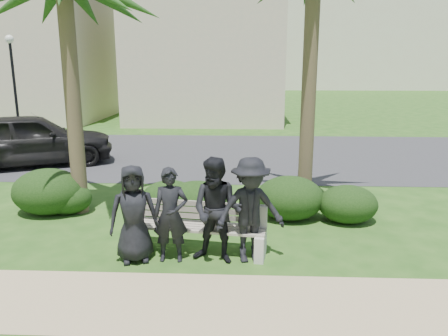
{
  "coord_description": "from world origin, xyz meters",
  "views": [
    {
      "loc": [
        1.05,
        -6.98,
        3.08
      ],
      "look_at": [
        0.69,
        1.0,
        1.17
      ],
      "focal_mm": 35.0,
      "sensor_mm": 36.0,
      "label": 1
    }
  ],
  "objects_px": {
    "street_lamp": "(12,67)",
    "park_bench": "(197,231)",
    "man_a": "(134,214)",
    "car_a": "(31,139)",
    "man_c": "(217,211)",
    "man_d": "(250,210)",
    "man_b": "(171,215)"
  },
  "relations": [
    {
      "from": "man_a",
      "to": "street_lamp",
      "type": "bearing_deg",
      "value": 107.24
    },
    {
      "from": "street_lamp",
      "to": "car_a",
      "type": "height_order",
      "value": "street_lamp"
    },
    {
      "from": "street_lamp",
      "to": "man_a",
      "type": "height_order",
      "value": "street_lamp"
    },
    {
      "from": "park_bench",
      "to": "man_a",
      "type": "bearing_deg",
      "value": -150.2
    },
    {
      "from": "park_bench",
      "to": "man_c",
      "type": "bearing_deg",
      "value": -36.23
    },
    {
      "from": "man_c",
      "to": "street_lamp",
      "type": "bearing_deg",
      "value": 142.7
    },
    {
      "from": "street_lamp",
      "to": "park_bench",
      "type": "bearing_deg",
      "value": -52.66
    },
    {
      "from": "street_lamp",
      "to": "car_a",
      "type": "bearing_deg",
      "value": -59.63
    },
    {
      "from": "man_a",
      "to": "man_d",
      "type": "xyz_separation_m",
      "value": [
        1.83,
        0.08,
        0.06
      ]
    },
    {
      "from": "man_a",
      "to": "man_c",
      "type": "height_order",
      "value": "man_c"
    },
    {
      "from": "man_b",
      "to": "man_a",
      "type": "bearing_deg",
      "value": 179.73
    },
    {
      "from": "street_lamp",
      "to": "park_bench",
      "type": "relative_size",
      "value": 1.81
    },
    {
      "from": "man_d",
      "to": "car_a",
      "type": "xyz_separation_m",
      "value": [
        -6.65,
        6.46,
        -0.03
      ]
    },
    {
      "from": "street_lamp",
      "to": "man_d",
      "type": "bearing_deg",
      "value": -50.81
    },
    {
      "from": "park_bench",
      "to": "man_a",
      "type": "relative_size",
      "value": 1.51
    },
    {
      "from": "park_bench",
      "to": "man_c",
      "type": "relative_size",
      "value": 1.39
    },
    {
      "from": "man_c",
      "to": "man_a",
      "type": "bearing_deg",
      "value": -164.03
    },
    {
      "from": "man_c",
      "to": "car_a",
      "type": "distance_m",
      "value": 8.95
    },
    {
      "from": "man_b",
      "to": "man_d",
      "type": "bearing_deg",
      "value": -0.43
    },
    {
      "from": "park_bench",
      "to": "man_d",
      "type": "height_order",
      "value": "man_d"
    },
    {
      "from": "man_a",
      "to": "man_c",
      "type": "xyz_separation_m",
      "value": [
        1.31,
        0.02,
        0.06
      ]
    },
    {
      "from": "park_bench",
      "to": "man_a",
      "type": "distance_m",
      "value": 1.11
    },
    {
      "from": "man_a",
      "to": "man_d",
      "type": "relative_size",
      "value": 0.92
    },
    {
      "from": "street_lamp",
      "to": "car_a",
      "type": "distance_m",
      "value": 7.28
    },
    {
      "from": "street_lamp",
      "to": "man_d",
      "type": "xyz_separation_m",
      "value": [
        10.17,
        -12.47,
        -2.1
      ]
    },
    {
      "from": "man_a",
      "to": "car_a",
      "type": "relative_size",
      "value": 0.33
    },
    {
      "from": "man_c",
      "to": "car_a",
      "type": "xyz_separation_m",
      "value": [
        -6.13,
        6.52,
        -0.03
      ]
    },
    {
      "from": "park_bench",
      "to": "car_a",
      "type": "height_order",
      "value": "car_a"
    },
    {
      "from": "car_a",
      "to": "park_bench",
      "type": "bearing_deg",
      "value": -161.65
    },
    {
      "from": "man_b",
      "to": "car_a",
      "type": "bearing_deg",
      "value": 126.91
    },
    {
      "from": "man_b",
      "to": "man_c",
      "type": "distance_m",
      "value": 0.74
    },
    {
      "from": "park_bench",
      "to": "car_a",
      "type": "bearing_deg",
      "value": 141.37
    }
  ]
}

